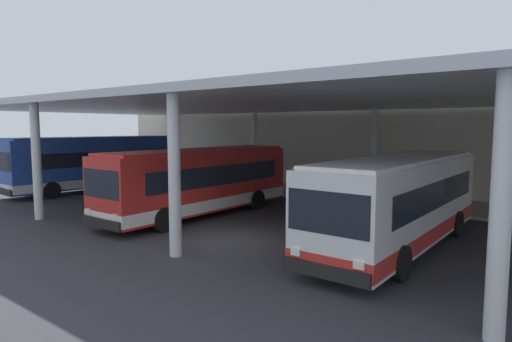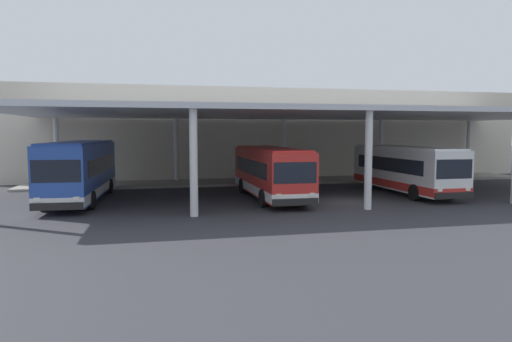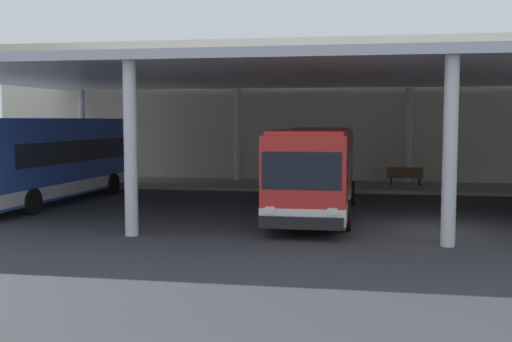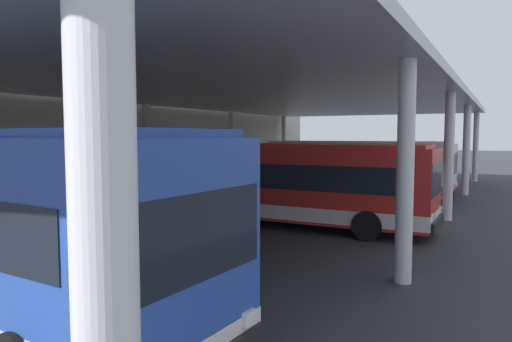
{
  "view_description": "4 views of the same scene",
  "coord_description": "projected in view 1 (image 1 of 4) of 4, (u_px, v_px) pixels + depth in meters",
  "views": [
    {
      "loc": [
        10.54,
        -11.78,
        4.2
      ],
      "look_at": [
        -2.35,
        4.81,
        2.06
      ],
      "focal_mm": 30.34,
      "sensor_mm": 36.0,
      "label": 1
    },
    {
      "loc": [
        -11.22,
        -24.75,
        4.09
      ],
      "look_at": [
        -4.85,
        3.11,
        1.7
      ],
      "focal_mm": 32.03,
      "sensor_mm": 36.0,
      "label": 2
    },
    {
      "loc": [
        -2.35,
        -20.03,
        3.5
      ],
      "look_at": [
        -6.26,
        2.31,
        1.62
      ],
      "focal_mm": 43.15,
      "sensor_mm": 36.0,
      "label": 3
    },
    {
      "loc": [
        -20.46,
        -4.57,
        3.48
      ],
      "look_at": [
        -2.78,
        4.94,
        1.96
      ],
      "focal_mm": 32.74,
      "sensor_mm": 36.0,
      "label": 4
    }
  ],
  "objects": [
    {
      "name": "ground_plane",
      "position": [
        227.0,
        240.0,
        16.12
      ],
      "size": [
        200.0,
        200.0,
        0.0
      ],
      "primitive_type": "plane",
      "color": "#333338"
    },
    {
      "name": "platform_kerb",
      "position": [
        360.0,
        197.0,
        25.34
      ],
      "size": [
        42.0,
        4.5,
        0.18
      ],
      "primitive_type": "cube",
      "color": "gray",
      "rests_on": "ground"
    },
    {
      "name": "station_building_facade",
      "position": [
        383.0,
        130.0,
        27.49
      ],
      "size": [
        48.0,
        1.6,
        8.05
      ],
      "primitive_type": "cube",
      "color": "beige",
      "rests_on": "ground"
    },
    {
      "name": "canopy_shelter",
      "position": [
        306.0,
        103.0,
        19.9
      ],
      "size": [
        40.0,
        17.0,
        5.55
      ],
      "color": "silver",
      "rests_on": "ground"
    },
    {
      "name": "bus_nearest_bay",
      "position": [
        96.0,
        163.0,
        28.68
      ],
      "size": [
        3.16,
        11.45,
        3.57
      ],
      "color": "#284CA8",
      "rests_on": "ground"
    },
    {
      "name": "bus_second_bay",
      "position": [
        199.0,
        181.0,
        20.5
      ],
      "size": [
        2.76,
        10.54,
        3.17
      ],
      "color": "red",
      "rests_on": "ground"
    },
    {
      "name": "bus_middle_bay",
      "position": [
        400.0,
        201.0,
        14.95
      ],
      "size": [
        2.75,
        10.54,
        3.17
      ],
      "color": "white",
      "rests_on": "ground"
    },
    {
      "name": "bench_waiting",
      "position": [
        357.0,
        187.0,
        25.48
      ],
      "size": [
        1.8,
        0.45,
        0.92
      ],
      "color": "brown",
      "rests_on": "platform_kerb"
    },
    {
      "name": "trash_bin",
      "position": [
        315.0,
        183.0,
        27.35
      ],
      "size": [
        0.52,
        0.52,
        0.98
      ],
      "color": "#236638",
      "rests_on": "platform_kerb"
    }
  ]
}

